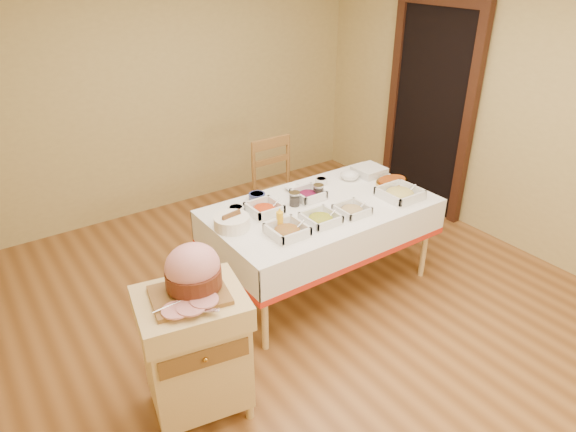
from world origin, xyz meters
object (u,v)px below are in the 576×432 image
(brass_platter, at_px, (392,181))
(preserve_jar_left, at_px, (295,200))
(dining_chair, at_px, (280,192))
(preserve_jar_right, at_px, (318,192))
(mustard_bottle, at_px, (280,219))
(butcher_cart, at_px, (195,348))
(dining_table, at_px, (321,223))
(plate_stack, at_px, (369,171))
(ham_on_board, at_px, (192,273))
(bread_basket, at_px, (232,222))

(brass_platter, bearing_deg, preserve_jar_left, 171.72)
(dining_chair, bearing_deg, preserve_jar_right, -96.85)
(dining_chair, height_order, mustard_bottle, dining_chair)
(butcher_cart, relative_size, brass_platter, 2.74)
(dining_table, relative_size, butcher_cart, 2.12)
(dining_table, bearing_deg, plate_stack, 18.09)
(dining_table, bearing_deg, mustard_bottle, -166.10)
(mustard_bottle, distance_m, brass_platter, 1.26)
(dining_table, xyz_separation_m, butcher_cart, (-1.45, -0.64, -0.11))
(ham_on_board, distance_m, brass_platter, 2.26)
(brass_platter, bearing_deg, bread_basket, 176.51)
(preserve_jar_right, bearing_deg, dining_chair, 83.15)
(ham_on_board, bearing_deg, dining_chair, 42.51)
(dining_table, relative_size, mustard_bottle, 11.11)
(butcher_cart, relative_size, preserve_jar_left, 7.54)
(preserve_jar_left, relative_size, brass_platter, 0.36)
(dining_chair, distance_m, preserve_jar_left, 0.82)
(dining_chair, relative_size, bread_basket, 3.86)
(dining_table, height_order, bread_basket, bread_basket)
(dining_chair, xyz_separation_m, bread_basket, (-0.92, -0.74, 0.28))
(preserve_jar_left, relative_size, preserve_jar_right, 1.01)
(butcher_cart, xyz_separation_m, plate_stack, (2.18, 0.88, 0.31))
(dining_table, bearing_deg, preserve_jar_right, 62.92)
(dining_table, height_order, preserve_jar_right, preserve_jar_right)
(mustard_bottle, xyz_separation_m, brass_platter, (1.25, 0.10, -0.05))
(ham_on_board, relative_size, preserve_jar_left, 3.92)
(dining_chair, xyz_separation_m, preserve_jar_right, (-0.08, -0.69, 0.29))
(ham_on_board, distance_m, plate_stack, 2.31)
(bread_basket, distance_m, brass_platter, 1.55)
(dining_chair, relative_size, plate_stack, 4.10)
(dining_table, height_order, butcher_cart, butcher_cart)
(mustard_bottle, height_order, brass_platter, mustard_bottle)
(dining_table, height_order, plate_stack, plate_stack)
(dining_table, distance_m, plate_stack, 0.80)
(ham_on_board, height_order, bread_basket, ham_on_board)
(butcher_cart, bearing_deg, preserve_jar_right, 26.98)
(brass_platter, bearing_deg, dining_chair, 126.76)
(preserve_jar_left, distance_m, plate_stack, 0.92)
(preserve_jar_left, bearing_deg, ham_on_board, -149.23)
(butcher_cart, xyz_separation_m, mustard_bottle, (0.96, 0.52, 0.34))
(butcher_cart, height_order, ham_on_board, ham_on_board)
(ham_on_board, xyz_separation_m, plate_stack, (2.14, 0.85, -0.19))
(dining_chair, relative_size, ham_on_board, 2.28)
(dining_chair, distance_m, plate_stack, 0.87)
(mustard_bottle, height_order, bread_basket, mustard_bottle)
(dining_chair, relative_size, preserve_jar_right, 9.00)
(preserve_jar_right, bearing_deg, mustard_bottle, -155.75)
(butcher_cart, distance_m, preserve_jar_left, 1.51)
(butcher_cart, xyz_separation_m, brass_platter, (2.21, 0.62, 0.29))
(dining_table, distance_m, mustard_bottle, 0.55)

